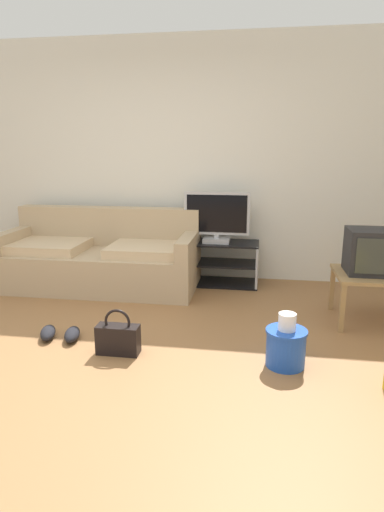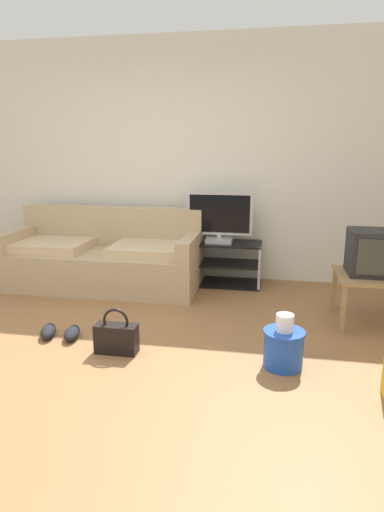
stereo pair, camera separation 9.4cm
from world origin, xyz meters
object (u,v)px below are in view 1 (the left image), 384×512
Objects in this scene: crt_tv at (373,251)px; sneakers_pair at (60,333)px; couch at (101,259)px; handbag at (118,338)px; side_table at (370,280)px; tv_stand at (216,263)px; flat_tv at (217,218)px; cleaning_bucket at (286,344)px.

crt_tv is 2.70m from sneakers_pair.
couch reaches higher than handbag.
side_table is 2.20m from handbag.
side_table is 1.51× the size of sneakers_pair.
couch is 1.43m from sneakers_pair.
crt_tv reaches higher than sneakers_pair.
tv_stand is 1.31× the size of flat_tv.
crt_tv reaches higher than cleaning_bucket.
couch is 2.48m from cleaning_bucket.
couch is at bearing 166.86° from crt_tv.
cleaning_bucket is at bearing -69.98° from tv_stand.
tv_stand reaches higher than cleaning_bucket.
cleaning_bucket is (-0.76, -0.93, -0.22)m from side_table.
tv_stand is 1.93m from handbag.
crt_tv is (0.00, 0.02, 0.25)m from side_table.
tv_stand is 2.41× the size of cleaning_bucket.
flat_tv reaches higher than tv_stand.
flat_tv is 1.73m from side_table.
crt_tv is at bearing -32.29° from tv_stand.
flat_tv is 2.01m from handbag.
couch reaches higher than side_table.
handbag is at bearing -106.74° from flat_tv.
side_table is at bearing -32.11° from flat_tv.
handbag is 1.22m from cleaning_bucket.
couch reaches higher than cleaning_bucket.
side_table is 1.53× the size of cleaning_bucket.
tv_stand is 1.70m from side_table.
crt_tv is (2.68, -0.62, 0.32)m from couch.
tv_stand is at bearing 90.00° from flat_tv.
tv_stand is 2.18× the size of crt_tv.
crt_tv is 1.30m from cleaning_bucket.
flat_tv reaches higher than cleaning_bucket.
side_table reaches higher than sneakers_pair.
side_table is at bearing 25.13° from handbag.
tv_stand is at bearing 56.81° from sneakers_pair.
side_table reaches higher than handbag.
handbag is (0.70, -1.57, -0.19)m from couch.
flat_tv reaches higher than crt_tv.
flat_tv reaches higher than sneakers_pair.
handbag is at bearing -154.49° from crt_tv.
flat_tv is 2.10m from sneakers_pair.
flat_tv is at bearing 148.35° from crt_tv.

